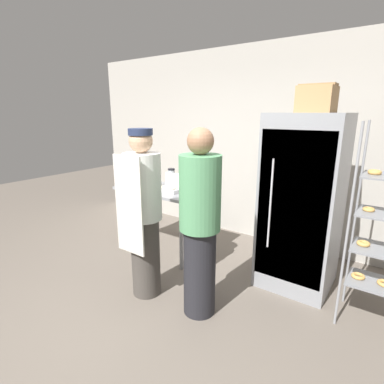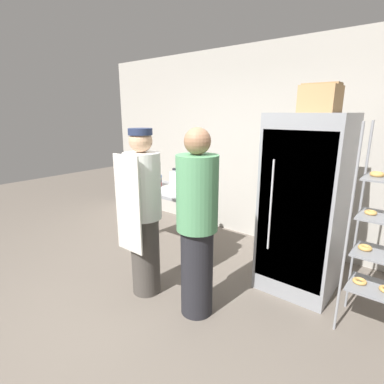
% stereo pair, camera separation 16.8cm
% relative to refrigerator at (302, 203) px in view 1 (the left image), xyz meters
% --- Properties ---
extents(ground_plane, '(14.00, 14.00, 0.00)m').
position_rel_refrigerator_xyz_m(ground_plane, '(-0.88, -1.45, -0.93)').
color(ground_plane, '#6B6056').
extents(back_wall, '(6.40, 0.12, 2.77)m').
position_rel_refrigerator_xyz_m(back_wall, '(-0.88, 0.99, 0.46)').
color(back_wall, '#B7B2A8').
rests_on(back_wall, ground_plane).
extents(refrigerator, '(0.74, 0.75, 1.85)m').
position_rel_refrigerator_xyz_m(refrigerator, '(0.00, 0.00, 0.00)').
color(refrigerator, gray).
rests_on(refrigerator, ground_plane).
extents(prep_counter, '(1.18, 0.63, 0.88)m').
position_rel_refrigerator_xyz_m(prep_counter, '(-1.76, -0.25, -0.15)').
color(prep_counter, gray).
rests_on(prep_counter, ground_plane).
extents(donut_box, '(0.28, 0.19, 0.23)m').
position_rel_refrigerator_xyz_m(donut_box, '(-1.54, -0.32, 0.00)').
color(donut_box, white).
rests_on(donut_box, prep_counter).
extents(blender_pitcher, '(0.12, 0.12, 0.25)m').
position_rel_refrigerator_xyz_m(blender_pitcher, '(-1.70, -0.09, 0.07)').
color(blender_pitcher, '#99999E').
rests_on(blender_pitcher, prep_counter).
extents(binder_stack, '(0.32, 0.28, 0.15)m').
position_rel_refrigerator_xyz_m(binder_stack, '(-2.03, -0.31, 0.03)').
color(binder_stack, '#B72D2D').
rests_on(binder_stack, prep_counter).
extents(cardboard_storage_box, '(0.34, 0.35, 0.27)m').
position_rel_refrigerator_xyz_m(cardboard_storage_box, '(0.02, 0.10, 1.06)').
color(cardboard_storage_box, '#A87F51').
rests_on(cardboard_storage_box, refrigerator).
extents(person_baker, '(0.36, 0.38, 1.71)m').
position_rel_refrigerator_xyz_m(person_baker, '(-1.21, -1.12, -0.04)').
color(person_baker, '#47423D').
rests_on(person_baker, ground_plane).
extents(person_customer, '(0.37, 0.37, 1.74)m').
position_rel_refrigerator_xyz_m(person_customer, '(-0.58, -1.05, -0.04)').
color(person_customer, '#232328').
rests_on(person_customer, ground_plane).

